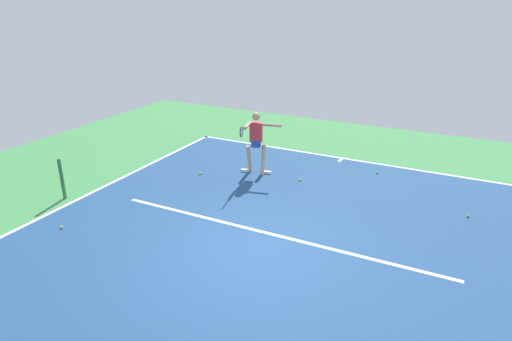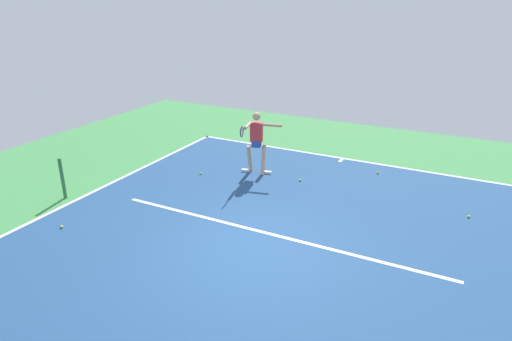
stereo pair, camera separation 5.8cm
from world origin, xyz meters
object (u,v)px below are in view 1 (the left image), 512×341
tennis_ball_near_player (377,172)px  tennis_ball_near_service_line (62,227)px  tennis_ball_by_sideline (200,174)px  tennis_ball_by_baseline (300,180)px  tennis_ball_far_corner (468,216)px  net_post (62,179)px  tennis_player (256,139)px

tennis_ball_near_player → tennis_ball_near_service_line: bearing=49.4°
tennis_ball_by_sideline → tennis_ball_by_baseline: same height
tennis_ball_by_sideline → tennis_ball_by_baseline: size_ratio=1.00×
tennis_ball_near_service_line → tennis_ball_near_player: (-5.54, -6.45, 0.00)m
tennis_ball_near_player → tennis_ball_by_sideline: bearing=27.7°
tennis_ball_by_baseline → tennis_ball_near_player: (-1.81, -1.54, 0.00)m
tennis_ball_near_service_line → tennis_ball_by_sideline: (-0.99, -4.06, 0.00)m
tennis_ball_by_baseline → tennis_ball_far_corner: size_ratio=1.00×
tennis_ball_by_baseline → tennis_ball_far_corner: same height
tennis_ball_near_service_line → tennis_ball_near_player: size_ratio=1.00×
net_post → tennis_ball_by_sideline: bearing=-127.2°
tennis_player → tennis_ball_by_baseline: size_ratio=27.46×
tennis_ball_near_player → tennis_ball_by_baseline: bearing=40.5°
tennis_ball_by_baseline → net_post: bearing=37.2°
tennis_ball_near_service_line → tennis_ball_near_player: 8.50m
tennis_ball_by_sideline → net_post: bearing=52.8°
tennis_ball_near_service_line → tennis_ball_by_sideline: 4.18m
tennis_ball_near_service_line → tennis_ball_far_corner: same height
tennis_ball_by_sideline → tennis_ball_far_corner: same height
tennis_ball_by_sideline → tennis_ball_near_player: size_ratio=1.00×
tennis_player → tennis_ball_near_service_line: bearing=51.2°
tennis_ball_by_sideline → tennis_ball_far_corner: bearing=-175.1°
tennis_ball_by_baseline → tennis_ball_far_corner: bearing=176.7°
tennis_ball_by_baseline → tennis_ball_by_sideline: bearing=17.2°
tennis_ball_by_sideline → tennis_ball_far_corner: size_ratio=1.00×
tennis_ball_by_baseline → tennis_ball_near_player: 2.37m
tennis_ball_near_service_line → tennis_player: bearing=-115.8°
tennis_ball_by_sideline → tennis_player: bearing=-148.8°
tennis_player → tennis_ball_near_player: 3.67m
tennis_ball_near_service_line → tennis_ball_by_sideline: bearing=-103.7°
tennis_ball_far_corner → tennis_ball_by_sideline: bearing=4.9°
tennis_ball_by_baseline → tennis_ball_far_corner: (-4.32, 0.25, 0.00)m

